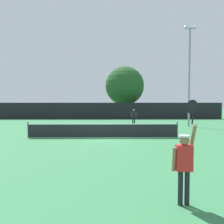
{
  "coord_description": "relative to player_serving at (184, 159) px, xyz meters",
  "views": [
    {
      "loc": [
        0.41,
        -16.44,
        2.53
      ],
      "look_at": [
        0.66,
        4.0,
        1.55
      ],
      "focal_mm": 39.25,
      "sensor_mm": 36.0,
      "label": 1
    }
  ],
  "objects": [
    {
      "name": "perimeter_fence",
      "position": [
        -2.22,
        27.34,
        -0.02
      ],
      "size": [
        31.57,
        0.12,
        2.21
      ],
      "primitive_type": "cube",
      "color": "black",
      "rests_on": "ground"
    },
    {
      "name": "parked_car_near",
      "position": [
        4.71,
        32.33,
        -0.35
      ],
      "size": [
        2.18,
        4.32,
        1.69
      ],
      "rotation": [
        0.0,
        0.0,
        0.07
      ],
      "color": "red",
      "rests_on": "ground"
    },
    {
      "name": "large_tree",
      "position": [
        0.64,
        32.21,
        3.65
      ],
      "size": [
        5.98,
        5.98,
        7.78
      ],
      "color": "brown",
      "rests_on": "ground"
    },
    {
      "name": "player_serving",
      "position": [
        0.0,
        0.0,
        0.0
      ],
      "size": [
        0.68,
        0.4,
        2.55
      ],
      "color": "red",
      "rests_on": "ground"
    },
    {
      "name": "tennis_ball",
      "position": [
        -2.3,
        9.91,
        -1.09
      ],
      "size": [
        0.07,
        0.07,
        0.07
      ],
      "primitive_type": "sphere",
      "color": "#CCE033",
      "rests_on": "ground"
    },
    {
      "name": "tennis_net",
      "position": [
        -2.22,
        10.66,
        -0.61
      ],
      "size": [
        10.15,
        0.08,
        1.07
      ],
      "color": "#232328",
      "rests_on": "ground"
    },
    {
      "name": "player_receiving",
      "position": [
        0.77,
        19.74,
        -0.16
      ],
      "size": [
        0.57,
        0.23,
        1.58
      ],
      "rotation": [
        0.0,
        0.0,
        3.14
      ],
      "color": "black",
      "rests_on": "ground"
    },
    {
      "name": "ground_plane",
      "position": [
        -2.22,
        10.66,
        -1.13
      ],
      "size": [
        120.0,
        120.0,
        0.0
      ],
      "primitive_type": "plane",
      "color": "#387F4C"
    },
    {
      "name": "light_pole",
      "position": [
        5.93,
        17.81,
        4.29
      ],
      "size": [
        1.18,
        0.28,
        9.68
      ],
      "color": "gray",
      "rests_on": "ground"
    }
  ]
}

